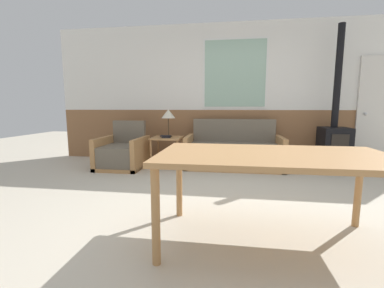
{
  "coord_description": "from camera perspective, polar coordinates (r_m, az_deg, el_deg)",
  "views": [
    {
      "loc": [
        -0.03,
        -2.6,
        1.08
      ],
      "look_at": [
        -0.56,
        1.01,
        0.56
      ],
      "focal_mm": 24.0,
      "sensor_mm": 36.0,
      "label": 1
    }
  ],
  "objects": [
    {
      "name": "armchair",
      "position": [
        4.8,
        -15.14,
        -2.1
      ],
      "size": [
        0.78,
        0.84,
        0.83
      ],
      "rotation": [
        0.0,
        0.0,
        0.24
      ],
      "color": "#B27F4C",
      "rests_on": "ground_plane"
    },
    {
      "name": "side_table",
      "position": [
        4.78,
        -5.53,
        0.5
      ],
      "size": [
        0.54,
        0.54,
        0.54
      ],
      "color": "#B27F4C",
      "rests_on": "ground_plane"
    },
    {
      "name": "ground_plane",
      "position": [
        2.82,
        8.66,
        -14.51
      ],
      "size": [
        16.0,
        16.0,
        0.0
      ],
      "primitive_type": "plane",
      "color": "beige"
    },
    {
      "name": "wall_back",
      "position": [
        5.24,
        8.9,
        11.17
      ],
      "size": [
        7.2,
        0.09,
        2.7
      ],
      "color": "#8E603D",
      "rests_on": "ground_plane"
    },
    {
      "name": "table_lamp",
      "position": [
        4.83,
        -5.27,
        6.54
      ],
      "size": [
        0.26,
        0.26,
        0.51
      ],
      "color": "#4C3823",
      "rests_on": "side_table"
    },
    {
      "name": "book_stack",
      "position": [
        4.68,
        -5.82,
        1.65
      ],
      "size": [
        0.19,
        0.16,
        0.04
      ],
      "color": "black",
      "rests_on": "side_table"
    },
    {
      "name": "entry_door",
      "position": [
        5.88,
        36.74,
        5.76
      ],
      "size": [
        0.9,
        0.09,
        2.0
      ],
      "color": "silver",
      "rests_on": "ground_plane"
    },
    {
      "name": "dining_table",
      "position": [
        2.08,
        17.57,
        -3.83
      ],
      "size": [
        1.77,
        0.94,
        0.73
      ],
      "color": "#B27F4C",
      "rests_on": "ground_plane"
    },
    {
      "name": "couch",
      "position": [
        4.71,
        9.2,
        -1.98
      ],
      "size": [
        1.71,
        0.83,
        0.86
      ],
      "color": "#B27F4C",
      "rests_on": "ground_plane"
    },
    {
      "name": "wood_stove",
      "position": [
        5.14,
        29.07,
        1.48
      ],
      "size": [
        0.46,
        0.5,
        2.48
      ],
      "color": "black",
      "rests_on": "ground_plane"
    }
  ]
}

